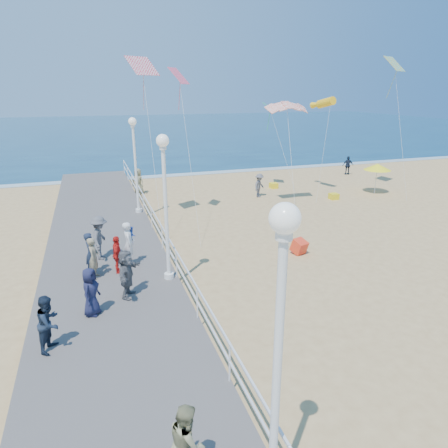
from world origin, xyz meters
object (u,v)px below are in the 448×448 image
object	(u,v)px
beach_walker_b	(348,165)
spectator_0	(91,253)
lamp_post_far	(135,156)
beach_walker_a	(259,185)
lamp_post_mid	(165,194)
spectator_5	(127,274)
lamp_post_near	(279,337)
toddler_held	(132,235)
beach_chair_right	(334,196)
woman_holding_toddler	(129,244)
spectator_4	(91,292)
box_kite	(299,248)
beach_walker_c	(138,181)
beach_chair_left	(274,186)
spectator_1	(187,442)
beach_umbrella	(377,167)
spectator_6	(94,258)
spectator_7	(49,323)
spectator_3	(117,255)
spectator_2	(100,238)

from	to	relation	value
beach_walker_b	spectator_0	bearing A→B (deg)	51.86
lamp_post_far	beach_walker_a	bearing A→B (deg)	15.45
lamp_post_mid	beach_walker_a	world-z (taller)	lamp_post_mid
spectator_5	beach_walker_b	world-z (taller)	spectator_5
lamp_post_near	toddler_held	distance (m)	11.10
beach_chair_right	beach_walker_b	bearing A→B (deg)	49.44
spectator_5	beach_walker_a	xyz separation A→B (m)	(10.18, 12.31, -0.43)
woman_holding_toddler	beach_chair_right	xyz separation A→B (m)	(14.44, 7.47, -1.10)
toddler_held	spectator_4	distance (m)	3.99
woman_holding_toddler	box_kite	xyz separation A→B (m)	(7.48, -0.35, -1.00)
toddler_held	beach_walker_c	bearing A→B (deg)	-3.10
spectator_4	beach_chair_left	xyz separation A→B (m)	(13.46, 15.18, -0.98)
lamp_post_near	spectator_1	xyz separation A→B (m)	(-1.25, 0.87, -2.46)
toddler_held	beach_walker_a	world-z (taller)	toddler_held
lamp_post_far	beach_walker_c	xyz separation A→B (m)	(0.73, 5.90, -2.74)
lamp_post_far	beach_umbrella	bearing A→B (deg)	2.31
beach_umbrella	beach_chair_right	world-z (taller)	beach_umbrella
toddler_held	spectator_6	bearing A→B (deg)	125.22
spectator_0	beach_umbrella	world-z (taller)	beach_umbrella
spectator_4	spectator_7	size ratio (longest dim) A/B	0.98
lamp_post_near	spectator_3	world-z (taller)	lamp_post_near
lamp_post_far	spectator_2	distance (m)	7.08
spectator_5	beach_chair_left	distance (m)	18.93
beach_walker_c	beach_chair_right	xyz separation A→B (m)	(12.47, -5.73, -0.72)
lamp_post_far	spectator_3	world-z (taller)	lamp_post_far
spectator_7	beach_walker_b	xyz separation A→B (m)	(22.93, 19.26, -0.39)
spectator_2	beach_chair_right	xyz separation A→B (m)	(15.51, 6.44, -1.12)
spectator_5	beach_umbrella	size ratio (longest dim) A/B	0.79
lamp_post_near	spectator_1	distance (m)	2.90
beach_walker_c	beach_chair_right	bearing A→B (deg)	17.30
lamp_post_near	spectator_2	world-z (taller)	lamp_post_near
spectator_4	beach_chair_right	distance (m)	19.37
lamp_post_far	box_kite	distance (m)	10.43
lamp_post_near	spectator_5	size ratio (longest dim) A/B	3.14
spectator_6	beach_chair_right	bearing A→B (deg)	-48.70
woman_holding_toddler	beach_walker_b	bearing A→B (deg)	-49.93
lamp_post_mid	woman_holding_toddler	distance (m)	3.16
lamp_post_far	spectator_1	world-z (taller)	lamp_post_far
beach_walker_a	spectator_7	bearing A→B (deg)	-168.58
woman_holding_toddler	spectator_7	xyz separation A→B (m)	(-2.61, -4.93, -0.10)
spectator_3	beach_chair_left	xyz separation A→B (m)	(12.45, 12.33, -0.94)
spectator_6	toddler_held	bearing A→B (deg)	-45.78
beach_walker_c	spectator_1	bearing A→B (deg)	-52.93
spectator_7	toddler_held	bearing A→B (deg)	-5.22
spectator_6	spectator_7	bearing A→B (deg)	177.29
lamp_post_near	toddler_held	bearing A→B (deg)	95.76
spectator_2	beach_chair_right	size ratio (longest dim) A/B	3.34
lamp_post_mid	beach_chair_left	size ratio (longest dim) A/B	9.67
spectator_0	beach_walker_c	distance (m)	13.99
spectator_7	beach_walker_a	size ratio (longest dim) A/B	0.97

